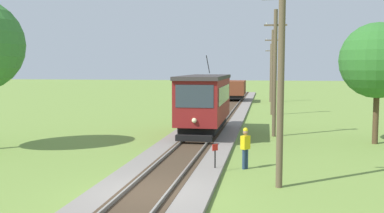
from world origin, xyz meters
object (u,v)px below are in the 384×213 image
freight_car (235,89)px  track_worker (245,146)px  utility_pole_far (271,72)px  utility_pole_foreground (281,79)px  utility_pole_mid (272,72)px  red_tram (205,101)px  tree_right_near (378,61)px  utility_pole_near_tram (275,72)px  trackside_signal_marker (215,156)px

freight_car → track_worker: (3.00, -36.58, -0.57)m
utility_pole_far → track_worker: (-1.35, -37.02, -2.71)m
utility_pole_foreground → track_worker: size_ratio=4.29×
utility_pole_far → track_worker: bearing=-92.1°
utility_pole_mid → red_tram: bearing=-108.5°
tree_right_near → utility_pole_foreground: bearing=-118.6°
utility_pole_foreground → utility_pole_far: (0.00, 39.85, -0.23)m
utility_pole_far → utility_pole_near_tram: bearing=-90.0°
utility_pole_near_tram → utility_pole_far: 27.89m
freight_car → utility_pole_foreground: bearing=-83.7°
tree_right_near → red_tram: bearing=172.2°
utility_pole_mid → trackside_signal_marker: bearing=-96.5°
tree_right_near → utility_pole_mid: bearing=111.4°
track_worker → freight_car: bearing=-47.1°
trackside_signal_marker → tree_right_near: size_ratio=0.17×
utility_pole_near_tram → track_worker: (-1.35, -9.12, -3.04)m
utility_pole_foreground → utility_pole_far: size_ratio=1.07×
freight_car → utility_pole_far: size_ratio=0.72×
utility_pole_far → trackside_signal_marker: 38.00m
track_worker → tree_right_near: 10.90m
trackside_signal_marker → tree_right_near: tree_right_near is taller
freight_car → utility_pole_foreground: size_ratio=0.68×
utility_pole_far → track_worker: size_ratio=4.03×
track_worker → tree_right_near: (6.98, 7.50, 3.72)m
utility_pole_near_tram → tree_right_near: size_ratio=1.15×
freight_car → trackside_signal_marker: 37.41m
track_worker → utility_pole_mid: bearing=-55.3°
utility_pole_mid → tree_right_near: utility_pole_mid is taller
tree_right_near → track_worker: bearing=-133.0°
red_tram → tree_right_near: (9.98, -1.36, 2.51)m
utility_pole_mid → track_worker: bearing=-93.5°
utility_pole_foreground → utility_pole_far: 39.85m
freight_car → tree_right_near: (9.98, -29.08, 3.15)m
utility_pole_foreground → utility_pole_mid: size_ratio=1.00×
tree_right_near → utility_pole_near_tram: bearing=163.9°
utility_pole_foreground → trackside_signal_marker: size_ratio=6.49×
utility_pole_mid → trackside_signal_marker: utility_pole_mid is taller
utility_pole_foreground → utility_pole_near_tram: 11.96m
utility_pole_far → tree_right_near: utility_pole_far is taller
freight_car → utility_pole_far: utility_pole_far is taller
freight_car → utility_pole_foreground: utility_pole_foreground is taller
utility_pole_far → track_worker: 37.14m
red_tram → utility_pole_near_tram: bearing=3.6°
red_tram → utility_pole_far: (4.35, 28.16, 1.50)m
red_tram → tree_right_near: 10.38m
utility_pole_foreground → freight_car: bearing=96.3°
utility_pole_near_tram → tree_right_near: utility_pole_near_tram is taller
utility_pole_near_tram → utility_pole_mid: 12.73m
freight_car → trackside_signal_marker: bearing=-87.3°
utility_pole_foreground → track_worker: utility_pole_foreground is taller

